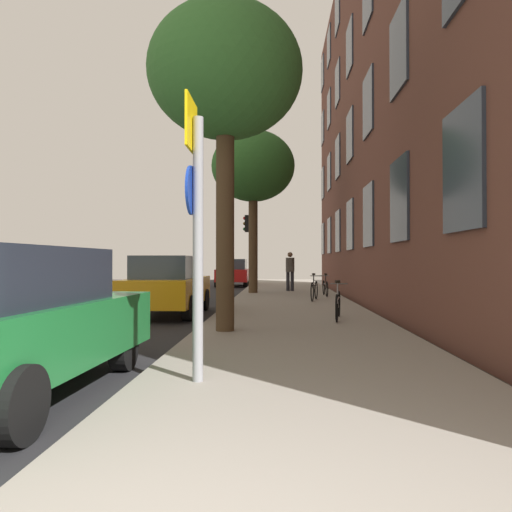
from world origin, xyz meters
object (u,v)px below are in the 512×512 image
car_2 (233,272)px  tree_near (225,76)px  bicycle_1 (314,290)px  traffic_light (249,238)px  tree_far (253,167)px  sign_post (196,219)px  car_1 (168,285)px  car_0 (6,321)px  pedestrian_0 (290,269)px  bicycle_2 (325,287)px  bicycle_0 (338,304)px

car_2 → tree_near: bearing=-84.9°
tree_near → bicycle_1: 8.86m
traffic_light → tree_far: size_ratio=0.51×
sign_post → tree_near: (-0.11, 3.80, 3.20)m
traffic_light → car_1: traffic_light is taller
bicycle_1 → car_0: bearing=-110.2°
tree_near → traffic_light: bearing=91.6°
tree_near → car_0: bearing=-114.1°
traffic_light → bicycle_1: (2.67, -5.53, -2.11)m
car_0 → car_1: bearing=90.7°
bicycle_1 → car_2: (-3.96, 11.19, 0.35)m
tree_near → pedestrian_0: 13.13m
car_0 → bicycle_2: bearing=70.4°
bicycle_0 → car_1: car_1 is taller
bicycle_2 → car_2: (-4.56, 9.09, 0.38)m
sign_post → traffic_light: size_ratio=0.89×
tree_far → bicycle_1: 6.82m
bicycle_2 → traffic_light: bearing=133.6°
tree_far → car_1: 9.14m
car_0 → sign_post: bearing=11.1°
sign_post → bicycle_1: bearing=78.7°
car_1 → car_2: same height
bicycle_2 → sign_post: bearing=-102.1°
car_2 → bicycle_2: bearing=-63.4°
tree_near → tree_far: tree_far is taller
sign_post → car_1: (-2.08, 7.25, -1.12)m
tree_near → tree_far: size_ratio=0.90×
bicycle_1 → pedestrian_0: size_ratio=0.88×
sign_post → car_2: (-1.76, 22.16, -1.12)m
sign_post → tree_near: tree_near is taller
sign_post → bicycle_1: size_ratio=2.02×
car_1 → car_2: (0.33, 14.91, 0.00)m
tree_near → tree_far: 11.01m
tree_near → bicycle_0: bearing=37.7°
sign_post → bicycle_2: (2.80, 13.07, -1.50)m
tree_far → car_0: 16.03m
tree_near → tree_far: bearing=90.3°
bicycle_0 → pedestrian_0: 10.56m
sign_post → tree_near: bearing=91.6°
tree_near → car_2: size_ratio=1.55×
traffic_light → tree_near: tree_near is taller
traffic_light → bicycle_1: bearing=-64.2°
tree_near → bicycle_2: tree_near is taller
bicycle_1 → car_0: size_ratio=0.40×
car_1 → sign_post: bearing=-74.0°
bicycle_2 → tree_near: bearing=-107.4°
car_1 → car_2: size_ratio=0.96×
pedestrian_0 → car_2: pedestrian_0 is taller
bicycle_2 → car_1: (-4.88, -5.82, 0.37)m
car_0 → car_2: 22.55m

